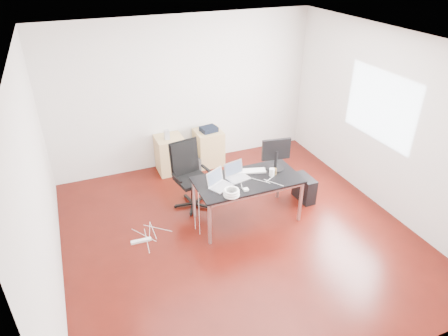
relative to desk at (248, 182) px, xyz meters
name	(u,v)px	position (x,y,z in m)	size (l,w,h in m)	color
room_shell	(242,150)	(-0.24, -0.29, 0.73)	(5.00, 5.00, 5.00)	#390B06
desk	(248,182)	(0.00, 0.00, 0.00)	(1.60, 0.80, 0.73)	black
office_chair	(189,172)	(-0.69, 0.75, -0.07)	(0.55, 0.57, 1.08)	black
filing_cabinet_left	(170,154)	(-0.69, 1.94, -0.33)	(0.50, 0.50, 0.70)	tan
filing_cabinet_right	(209,147)	(0.08, 1.94, -0.33)	(0.50, 0.50, 0.70)	tan
pc_tower	(304,188)	(1.13, 0.13, -0.46)	(0.20, 0.45, 0.44)	black
wastebasket	(195,167)	(-0.29, 1.66, -0.54)	(0.24, 0.24, 0.28)	black
power_strip	(141,241)	(-1.68, 0.07, -0.66)	(0.30, 0.06, 0.04)	white
laptop_left	(219,183)	(-0.47, -0.01, 0.11)	(0.41, 0.38, 0.23)	silver
laptop_right	(236,174)	(-0.14, 0.11, 0.11)	(0.38, 0.32, 0.23)	silver
monitor	(276,153)	(0.53, 0.13, 0.34)	(0.45, 0.26, 0.51)	black
keyboard	(251,171)	(0.15, 0.19, 0.06)	(0.44, 0.14, 0.02)	white
cup_white	(272,172)	(0.38, -0.04, 0.11)	(0.08, 0.08, 0.12)	white
cup_brown	(274,172)	(0.44, -0.02, 0.10)	(0.08, 0.08, 0.10)	brown
cable_coil	(231,193)	(-0.40, -0.32, 0.11)	(0.24, 0.24, 0.11)	white
power_adapter	(246,189)	(-0.16, -0.27, 0.07)	(0.07, 0.07, 0.03)	white
speaker	(167,135)	(-0.74, 1.88, 0.11)	(0.09, 0.08, 0.18)	#9E9E9E
navy_garment	(209,129)	(0.09, 1.92, 0.07)	(0.30, 0.24, 0.09)	black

